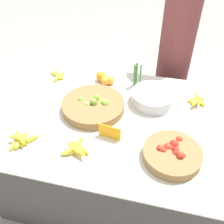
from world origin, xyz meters
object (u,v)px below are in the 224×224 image
(lime_bowl, at_px, (93,106))
(metal_bowl, at_px, (153,97))
(price_sign, at_px, (110,132))
(vendor_person, at_px, (175,52))
(tomato_basket, at_px, (172,154))

(lime_bowl, xyz_separation_m, metal_bowl, (0.40, 0.18, 0.01))
(price_sign, distance_m, vendor_person, 1.10)
(metal_bowl, distance_m, vendor_person, 0.64)
(price_sign, bearing_deg, vendor_person, 80.56)
(lime_bowl, relative_size, tomato_basket, 1.28)
(tomato_basket, xyz_separation_m, price_sign, (-0.39, 0.07, 0.02))
(lime_bowl, bearing_deg, vendor_person, 57.65)
(lime_bowl, relative_size, price_sign, 3.01)
(lime_bowl, distance_m, tomato_basket, 0.65)
(price_sign, bearing_deg, lime_bowl, 134.61)
(vendor_person, bearing_deg, lime_bowl, -122.35)
(vendor_person, bearing_deg, price_sign, -107.67)
(lime_bowl, xyz_separation_m, tomato_basket, (0.57, -0.31, -0.00))
(tomato_basket, bearing_deg, lime_bowl, 151.20)
(tomato_basket, distance_m, price_sign, 0.39)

